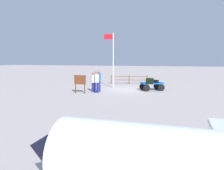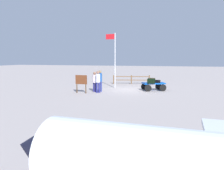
{
  "view_description": "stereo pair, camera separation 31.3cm",
  "coord_description": "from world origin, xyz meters",
  "px_view_note": "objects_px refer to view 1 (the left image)",
  "views": [
    {
      "loc": [
        -3.31,
        18.91,
        2.81
      ],
      "look_at": [
        -0.03,
        6.0,
        1.15
      ],
      "focal_mm": 34.45,
      "sensor_mm": 36.0,
      "label": 1
    },
    {
      "loc": [
        -3.61,
        18.83,
        2.81
      ],
      "look_at": [
        -0.03,
        6.0,
        1.15
      ],
      "focal_mm": 34.45,
      "sensor_mm": 36.0,
      "label": 2
    }
  ],
  "objects_px": {
    "suitcase_maroon": "(150,80)",
    "worker_lead": "(99,79)",
    "worker_trailing": "(97,80)",
    "flagpole": "(112,56)",
    "signboard": "(80,81)",
    "suitcase_tan": "(150,81)",
    "suitcase_olive": "(156,81)",
    "worker_supervisor": "(93,80)",
    "luggage_cart": "(152,85)"
  },
  "relations": [
    {
      "from": "suitcase_olive",
      "to": "luggage_cart",
      "type": "bearing_deg",
      "value": -9.03
    },
    {
      "from": "luggage_cart",
      "to": "suitcase_maroon",
      "type": "bearing_deg",
      "value": -70.38
    },
    {
      "from": "suitcase_tan",
      "to": "suitcase_maroon",
      "type": "bearing_deg",
      "value": -85.39
    },
    {
      "from": "signboard",
      "to": "worker_lead",
      "type": "bearing_deg",
      "value": -134.54
    },
    {
      "from": "luggage_cart",
      "to": "flagpole",
      "type": "bearing_deg",
      "value": -11.57
    },
    {
      "from": "luggage_cart",
      "to": "worker_trailing",
      "type": "height_order",
      "value": "worker_trailing"
    },
    {
      "from": "suitcase_maroon",
      "to": "worker_lead",
      "type": "xyz_separation_m",
      "value": [
        4.08,
        2.44,
        0.2
      ]
    },
    {
      "from": "suitcase_maroon",
      "to": "suitcase_olive",
      "type": "bearing_deg",
      "value": 128.7
    },
    {
      "from": "flagpole",
      "to": "signboard",
      "type": "relative_size",
      "value": 3.52
    },
    {
      "from": "luggage_cart",
      "to": "suitcase_maroon",
      "type": "height_order",
      "value": "suitcase_maroon"
    },
    {
      "from": "suitcase_tan",
      "to": "worker_supervisor",
      "type": "bearing_deg",
      "value": 17.85
    },
    {
      "from": "flagpole",
      "to": "suitcase_olive",
      "type": "bearing_deg",
      "value": 168.63
    },
    {
      "from": "luggage_cart",
      "to": "worker_supervisor",
      "type": "bearing_deg",
      "value": 24.27
    },
    {
      "from": "suitcase_maroon",
      "to": "worker_trailing",
      "type": "bearing_deg",
      "value": 37.54
    },
    {
      "from": "worker_trailing",
      "to": "signboard",
      "type": "bearing_deg",
      "value": 23.87
    },
    {
      "from": "suitcase_olive",
      "to": "flagpole",
      "type": "xyz_separation_m",
      "value": [
        4.1,
        -0.82,
        2.19
      ]
    },
    {
      "from": "suitcase_maroon",
      "to": "signboard",
      "type": "distance_m",
      "value": 6.4
    },
    {
      "from": "suitcase_maroon",
      "to": "suitcase_tan",
      "type": "bearing_deg",
      "value": 94.61
    },
    {
      "from": "luggage_cart",
      "to": "suitcase_tan",
      "type": "height_order",
      "value": "suitcase_tan"
    },
    {
      "from": "worker_lead",
      "to": "suitcase_olive",
      "type": "bearing_deg",
      "value": -159.41
    },
    {
      "from": "luggage_cart",
      "to": "suitcase_olive",
      "type": "distance_m",
      "value": 0.48
    },
    {
      "from": "suitcase_tan",
      "to": "suitcase_maroon",
      "type": "distance_m",
      "value": 1.29
    },
    {
      "from": "suitcase_maroon",
      "to": "signboard",
      "type": "height_order",
      "value": "signboard"
    },
    {
      "from": "luggage_cart",
      "to": "worker_supervisor",
      "type": "xyz_separation_m",
      "value": [
        4.67,
        2.11,
        0.51
      ]
    },
    {
      "from": "luggage_cart",
      "to": "worker_trailing",
      "type": "relative_size",
      "value": 1.23
    },
    {
      "from": "worker_trailing",
      "to": "flagpole",
      "type": "relative_size",
      "value": 0.35
    },
    {
      "from": "suitcase_olive",
      "to": "worker_lead",
      "type": "xyz_separation_m",
      "value": [
        4.64,
        1.74,
        0.24
      ]
    },
    {
      "from": "flagpole",
      "to": "luggage_cart",
      "type": "bearing_deg",
      "value": 168.43
    },
    {
      "from": "worker_lead",
      "to": "worker_trailing",
      "type": "height_order",
      "value": "worker_lead"
    },
    {
      "from": "worker_trailing",
      "to": "flagpole",
      "type": "height_order",
      "value": "flagpole"
    },
    {
      "from": "suitcase_olive",
      "to": "worker_trailing",
      "type": "xyz_separation_m",
      "value": [
        4.59,
        2.4,
        0.24
      ]
    },
    {
      "from": "suitcase_olive",
      "to": "flagpole",
      "type": "bearing_deg",
      "value": -11.37
    },
    {
      "from": "signboard",
      "to": "worker_trailing",
      "type": "bearing_deg",
      "value": -156.13
    },
    {
      "from": "suitcase_tan",
      "to": "signboard",
      "type": "height_order",
      "value": "signboard"
    },
    {
      "from": "suitcase_tan",
      "to": "suitcase_olive",
      "type": "distance_m",
      "value": 0.75
    },
    {
      "from": "suitcase_tan",
      "to": "flagpole",
      "type": "xyz_separation_m",
      "value": [
        3.64,
        -1.41,
        2.12
      ]
    },
    {
      "from": "suitcase_olive",
      "to": "worker_trailing",
      "type": "bearing_deg",
      "value": 27.64
    },
    {
      "from": "luggage_cart",
      "to": "worker_supervisor",
      "type": "height_order",
      "value": "worker_supervisor"
    },
    {
      "from": "suitcase_tan",
      "to": "worker_trailing",
      "type": "height_order",
      "value": "worker_trailing"
    },
    {
      "from": "worker_lead",
      "to": "worker_supervisor",
      "type": "bearing_deg",
      "value": 40.65
    },
    {
      "from": "suitcase_olive",
      "to": "worker_supervisor",
      "type": "bearing_deg",
      "value": 22.34
    },
    {
      "from": "worker_trailing",
      "to": "luggage_cart",
      "type": "bearing_deg",
      "value": -150.05
    },
    {
      "from": "worker_supervisor",
      "to": "suitcase_olive",
      "type": "bearing_deg",
      "value": -157.66
    },
    {
      "from": "suitcase_olive",
      "to": "suitcase_tan",
      "type": "bearing_deg",
      "value": 52.54
    },
    {
      "from": "worker_supervisor",
      "to": "flagpole",
      "type": "distance_m",
      "value": 3.63
    },
    {
      "from": "suitcase_maroon",
      "to": "worker_lead",
      "type": "height_order",
      "value": "worker_lead"
    },
    {
      "from": "suitcase_olive",
      "to": "signboard",
      "type": "relative_size",
      "value": 0.38
    },
    {
      "from": "flagpole",
      "to": "signboard",
      "type": "height_order",
      "value": "flagpole"
    },
    {
      "from": "worker_lead",
      "to": "worker_trailing",
      "type": "xyz_separation_m",
      "value": [
        -0.05,
        0.66,
        -0.01
      ]
    },
    {
      "from": "suitcase_maroon",
      "to": "worker_trailing",
      "type": "xyz_separation_m",
      "value": [
        4.03,
        3.1,
        0.19
      ]
    }
  ]
}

